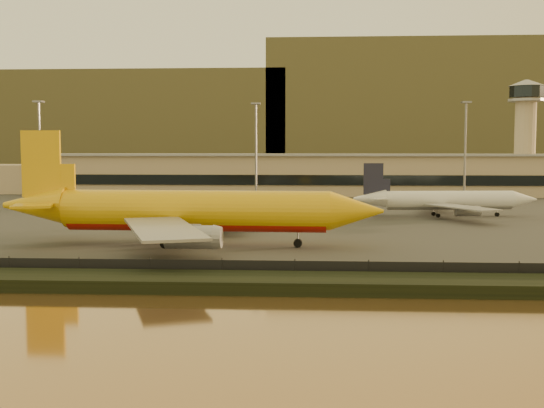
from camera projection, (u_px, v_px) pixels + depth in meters
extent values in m
plane|color=black|center=(282.00, 262.00, 87.46)|extent=(900.00, 900.00, 0.00)
cube|color=black|center=(275.00, 283.00, 70.49)|extent=(320.00, 7.00, 1.40)
cube|color=#2D2D2D|center=(298.00, 202.00, 181.96)|extent=(320.00, 220.00, 0.20)
cube|color=black|center=(277.00, 271.00, 74.42)|extent=(300.00, 0.05, 2.20)
cube|color=tan|center=(300.00, 175.00, 211.30)|extent=(160.00, 22.00, 12.00)
cube|color=black|center=(299.00, 180.00, 200.24)|extent=(160.00, 0.60, 3.00)
cube|color=gray|center=(300.00, 155.00, 210.78)|extent=(164.00, 24.00, 0.60)
cube|color=tan|center=(8.00, 179.00, 221.04)|extent=(50.00, 18.00, 9.00)
cylinder|color=tan|center=(525.00, 146.00, 212.38)|extent=(6.40, 6.40, 30.00)
cylinder|color=black|center=(526.00, 92.00, 210.99)|extent=(10.40, 10.40, 3.50)
cone|color=gray|center=(527.00, 83.00, 210.76)|extent=(11.20, 11.20, 2.00)
cylinder|color=gray|center=(526.00, 100.00, 211.20)|extent=(11.20, 11.20, 0.80)
cylinder|color=slate|center=(40.00, 156.00, 159.61)|extent=(0.50, 0.50, 25.00)
cube|color=slate|center=(39.00, 102.00, 158.56)|extent=(2.20, 2.20, 0.40)
cylinder|color=slate|center=(256.00, 156.00, 166.59)|extent=(0.50, 0.50, 25.00)
cube|color=slate|center=(256.00, 104.00, 165.54)|extent=(2.20, 2.20, 0.40)
cylinder|color=slate|center=(465.00, 156.00, 161.64)|extent=(0.50, 0.50, 25.00)
cube|color=slate|center=(466.00, 102.00, 160.59)|extent=(2.20, 2.20, 0.40)
cube|color=brown|center=(86.00, 127.00, 431.73)|extent=(260.00, 160.00, 55.00)
cube|color=brown|center=(453.00, 114.00, 417.47)|extent=(220.00, 160.00, 70.00)
cylinder|color=#DBA40B|center=(196.00, 210.00, 100.26)|extent=(39.56, 7.08, 5.69)
cylinder|color=#B2150A|center=(196.00, 216.00, 100.34)|extent=(38.42, 5.79, 4.44)
cone|color=#DBA40B|center=(357.00, 211.00, 98.04)|extent=(7.85, 5.95, 5.69)
cone|color=#DBA40B|center=(35.00, 205.00, 102.55)|extent=(10.04, 6.03, 5.69)
cube|color=#DBA40B|center=(41.00, 164.00, 101.93)|extent=(6.03, 0.67, 9.95)
cube|color=#DBA40B|center=(64.00, 200.00, 107.95)|extent=(6.99, 6.95, 0.34)
cube|color=#DBA40B|center=(32.00, 206.00, 96.66)|extent=(6.75, 6.70, 0.34)
cube|color=gray|center=(208.00, 207.00, 115.47)|extent=(17.01, 25.60, 0.34)
cylinder|color=gray|center=(220.00, 219.00, 111.68)|extent=(6.67, 3.36, 3.13)
cube|color=gray|center=(163.00, 228.00, 85.41)|extent=(15.60, 25.75, 0.34)
cylinder|color=gray|center=(191.00, 237.00, 88.95)|extent=(6.67, 3.36, 3.13)
cylinder|color=black|center=(298.00, 243.00, 99.23)|extent=(1.29, 1.04, 1.25)
cylinder|color=slate|center=(298.00, 239.00, 99.18)|extent=(0.22, 0.22, 2.56)
cylinder|color=black|center=(165.00, 244.00, 98.50)|extent=(1.29, 1.04, 1.25)
cylinder|color=slate|center=(165.00, 239.00, 98.45)|extent=(0.22, 0.22, 2.56)
cylinder|color=black|center=(173.00, 239.00, 103.58)|extent=(1.29, 1.04, 1.25)
cylinder|color=slate|center=(173.00, 235.00, 103.53)|extent=(0.22, 0.22, 2.56)
cylinder|color=silver|center=(449.00, 200.00, 143.36)|extent=(27.31, 6.56, 3.76)
cylinder|color=gray|center=(449.00, 203.00, 143.42)|extent=(26.47, 5.66, 2.93)
cone|color=silver|center=(524.00, 199.00, 144.09)|extent=(5.63, 4.29, 3.76)
cone|color=silver|center=(370.00, 199.00, 142.58)|extent=(7.12, 4.44, 3.76)
cube|color=#1B1B31|center=(373.00, 179.00, 142.27)|extent=(4.14, 0.73, 6.58)
cube|color=silver|center=(373.00, 196.00, 146.37)|extent=(4.42, 4.27, 0.23)
cube|color=silver|center=(380.00, 199.00, 138.88)|extent=(4.89, 4.79, 0.23)
cube|color=gray|center=(432.00, 199.00, 153.68)|extent=(9.72, 17.71, 0.23)
cylinder|color=gray|center=(443.00, 205.00, 151.32)|extent=(4.70, 2.53, 2.07)
cube|color=gray|center=(461.00, 207.00, 133.09)|extent=(12.59, 17.41, 0.23)
cylinder|color=gray|center=(466.00, 211.00, 135.79)|extent=(4.70, 2.53, 2.07)
cylinder|color=black|center=(497.00, 214.00, 144.09)|extent=(0.89, 0.74, 0.83)
cylinder|color=slate|center=(497.00, 212.00, 144.05)|extent=(0.20, 0.20, 1.69)
cylinder|color=black|center=(438.00, 215.00, 141.81)|extent=(0.89, 0.74, 0.83)
cylinder|color=slate|center=(438.00, 213.00, 141.78)|extent=(0.20, 0.20, 1.69)
cylinder|color=black|center=(433.00, 214.00, 145.18)|extent=(0.89, 0.74, 0.83)
cylinder|color=slate|center=(433.00, 212.00, 145.15)|extent=(0.20, 0.20, 1.69)
cube|color=#DBA40B|center=(295.00, 224.00, 120.83)|extent=(4.35, 3.04, 1.79)
cube|color=silver|center=(220.00, 223.00, 123.43)|extent=(4.08, 1.93, 1.81)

